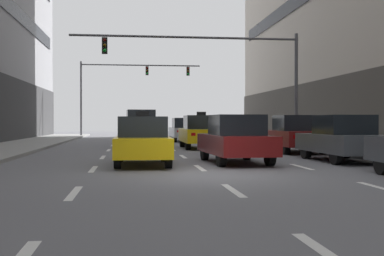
{
  "coord_description": "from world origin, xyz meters",
  "views": [
    {
      "loc": [
        -2.07,
        -13.04,
        1.41
      ],
      "look_at": [
        0.8,
        10.56,
        1.11
      ],
      "focal_mm": 46.67,
      "sensor_mm": 36.0,
      "label": 1
    }
  ],
  "objects": [
    {
      "name": "lane_stripe_l3_s9",
      "position": [
        3.2,
        27.0,
        0.0
      ],
      "size": [
        0.16,
        2.0,
        0.01
      ],
      "primitive_type": "cube",
      "color": "silver",
      "rests_on": "ground"
    },
    {
      "name": "lane_stripe_l1_s9",
      "position": [
        -3.2,
        27.0,
        0.0
      ],
      "size": [
        0.16,
        2.0,
        0.01
      ],
      "primitive_type": "cube",
      "color": "silver",
      "rests_on": "ground"
    },
    {
      "name": "lane_stripe_l1_s3",
      "position": [
        -3.2,
        -3.0,
        0.0
      ],
      "size": [
        0.16,
        2.0,
        0.01
      ],
      "primitive_type": "cube",
      "color": "silver",
      "rests_on": "ground"
    },
    {
      "name": "lane_stripe_l1_s6",
      "position": [
        -3.2,
        12.0,
        0.0
      ],
      "size": [
        0.16,
        2.0,
        0.01
      ],
      "primitive_type": "cube",
      "color": "silver",
      "rests_on": "ground"
    },
    {
      "name": "ground_plane",
      "position": [
        0.0,
        0.0,
        0.0
      ],
      "size": [
        120.0,
        120.0,
        0.0
      ],
      "primitive_type": "plane",
      "color": "slate"
    },
    {
      "name": "lane_stripe_l3_s5",
      "position": [
        3.2,
        7.0,
        0.0
      ],
      "size": [
        0.16,
        2.0,
        0.01
      ],
      "primitive_type": "cube",
      "color": "silver",
      "rests_on": "ground"
    },
    {
      "name": "lane_stripe_l3_s10",
      "position": [
        3.2,
        32.0,
        0.0
      ],
      "size": [
        0.16,
        2.0,
        0.01
      ],
      "primitive_type": "cube",
      "color": "silver",
      "rests_on": "ground"
    },
    {
      "name": "taxi_driving_2",
      "position": [
        1.58,
        13.11,
        0.86
      ],
      "size": [
        1.96,
        4.66,
        1.94
      ],
      "color": "black",
      "rests_on": "ground"
    },
    {
      "name": "lane_stripe_l3_s6",
      "position": [
        3.2,
        12.0,
        0.0
      ],
      "size": [
        0.16,
        2.0,
        0.01
      ],
      "primitive_type": "cube",
      "color": "silver",
      "rests_on": "ground"
    },
    {
      "name": "car_parked_2",
      "position": [
        5.35,
        3.89,
        0.81
      ],
      "size": [
        1.92,
        4.43,
        1.65
      ],
      "color": "black",
      "rests_on": "ground"
    },
    {
      "name": "lane_stripe_l3_s8",
      "position": [
        3.2,
        22.0,
        0.0
      ],
      "size": [
        0.16,
        2.0,
        0.01
      ],
      "primitive_type": "cube",
      "color": "silver",
      "rests_on": "ground"
    },
    {
      "name": "lane_stripe_l2_s4",
      "position": [
        0.0,
        2.0,
        0.0
      ],
      "size": [
        0.16,
        2.0,
        0.01
      ],
      "primitive_type": "cube",
      "color": "silver",
      "rests_on": "ground"
    },
    {
      "name": "car_driving_0",
      "position": [
        1.46,
        3.67,
        0.81
      ],
      "size": [
        2.04,
        4.47,
        1.65
      ],
      "color": "black",
      "rests_on": "ground"
    },
    {
      "name": "lane_stripe_l2_s9",
      "position": [
        0.0,
        27.0,
        0.0
      ],
      "size": [
        0.16,
        2.0,
        0.01
      ],
      "primitive_type": "cube",
      "color": "silver",
      "rests_on": "ground"
    },
    {
      "name": "traffic_signal_0",
      "position": [
        2.77,
        13.11,
        4.58
      ],
      "size": [
        12.14,
        0.35,
        6.04
      ],
      "color": "#4C4C51",
      "rests_on": "sidewalk_right"
    },
    {
      "name": "lane_stripe_l2_s10",
      "position": [
        0.0,
        32.0,
        0.0
      ],
      "size": [
        0.16,
        2.0,
        0.01
      ],
      "primitive_type": "cube",
      "color": "silver",
      "rests_on": "ground"
    },
    {
      "name": "car_parked_3",
      "position": [
        5.35,
        9.03,
        0.84
      ],
      "size": [
        1.97,
        4.58,
        1.71
      ],
      "color": "black",
      "rests_on": "ground"
    },
    {
      "name": "pedestrian_1",
      "position": [
        8.56,
        14.99,
        1.01
      ],
      "size": [
        0.53,
        0.24,
        1.52
      ],
      "color": "black",
      "rests_on": "sidewalk_right"
    },
    {
      "name": "car_driving_3",
      "position": [
        -1.55,
        16.3,
        1.04
      ],
      "size": [
        1.98,
        4.4,
        2.1
      ],
      "color": "black",
      "rests_on": "ground"
    },
    {
      "name": "lane_stripe_l2_s5",
      "position": [
        0.0,
        7.0,
        0.0
      ],
      "size": [
        0.16,
        2.0,
        0.01
      ],
      "primitive_type": "cube",
      "color": "silver",
      "rests_on": "ground"
    },
    {
      "name": "lane_stripe_l3_s3",
      "position": [
        3.2,
        -3.0,
        0.0
      ],
      "size": [
        0.16,
        2.0,
        0.01
      ],
      "primitive_type": "cube",
      "color": "silver",
      "rests_on": "ground"
    },
    {
      "name": "lane_stripe_l2_s8",
      "position": [
        0.0,
        22.0,
        0.0
      ],
      "size": [
        0.16,
        2.0,
        0.01
      ],
      "primitive_type": "cube",
      "color": "silver",
      "rests_on": "ground"
    },
    {
      "name": "lane_stripe_l1_s7",
      "position": [
        -3.2,
        17.0,
        0.0
      ],
      "size": [
        0.16,
        2.0,
        0.01
      ],
      "primitive_type": "cube",
      "color": "silver",
      "rests_on": "ground"
    },
    {
      "name": "taxi_driving_4",
      "position": [
        -1.71,
        3.24,
        0.78
      ],
      "size": [
        1.8,
        4.22,
        1.75
      ],
      "color": "black",
      "rests_on": "ground"
    },
    {
      "name": "traffic_signal_1",
      "position": [
        -2.87,
        35.0,
        5.33
      ],
      "size": [
        11.4,
        0.34,
        6.99
      ],
      "color": "#4C4C51",
      "rests_on": "sidewalk_left"
    },
    {
      "name": "lane_stripe_l3_s4",
      "position": [
        3.2,
        2.0,
        0.0
      ],
      "size": [
        0.16,
        2.0,
        0.01
      ],
      "primitive_type": "cube",
      "color": "silver",
      "rests_on": "ground"
    },
    {
      "name": "lane_stripe_l3_s7",
      "position": [
        3.2,
        17.0,
        0.0
      ],
      "size": [
        0.16,
        2.0,
        0.01
      ],
      "primitive_type": "cube",
      "color": "silver",
      "rests_on": "ground"
    },
    {
      "name": "lane_stripe_l1_s5",
      "position": [
        -3.2,
        7.0,
        0.0
      ],
      "size": [
        0.16,
        2.0,
        0.01
      ],
      "primitive_type": "cube",
      "color": "silver",
      "rests_on": "ground"
    },
    {
      "name": "lane_stripe_l2_s3",
      "position": [
        0.0,
        -3.0,
        0.0
      ],
      "size": [
        0.16,
        2.0,
        0.01
      ],
      "primitive_type": "cube",
      "color": "silver",
      "rests_on": "ground"
    },
    {
      "name": "lane_stripe_l2_s2",
      "position": [
        0.0,
        -8.0,
        0.0
      ],
      "size": [
        0.16,
        2.0,
        0.01
      ],
      "primitive_type": "cube",
      "color": "silver",
      "rests_on": "ground"
    },
    {
      "name": "lane_stripe_l1_s10",
      "position": [
        -3.2,
        32.0,
        0.0
      ],
      "size": [
        0.16,
        2.0,
        0.01
      ],
      "primitive_type": "cube",
      "color": "silver",
      "rests_on": "ground"
    },
    {
      "name": "car_driving_1",
      "position": [
        1.68,
        22.26,
        0.83
      ],
      "size": [
        1.93,
        4.51,
        1.68
      ],
      "color": "black",
      "rests_on": "ground"
    },
    {
      "name": "lane_stripe_l2_s6",
      "position": [
        0.0,
        12.0,
        0.0
      ],
      "size": [
        0.16,
        2.0,
        0.01
      ],
      "primitive_type": "cube",
      "color": "silver",
      "rests_on": "ground"
    },
    {
      "name": "lane_stripe_l1_s4",
      "position": [
        -3.2,
        2.0,
        0.0
      ],
      "size": [
        0.16,
        2.0,
        0.01
      ],
      "primitive_type": "cube",
      "color": "silver",
      "rests_on": "ground"
    },
    {
      "name": "lane_stripe_l1_s8",
      "position": [
        -3.2,
        22.0,
        0.0
      ],
      "size": [
        0.16,
        2.0,
        0.01
      ],
      "primitive_type": "cube",
      "color": "silver",
      "rests_on": "ground"
    },
    {
      "name": "lane_stripe_l2_s7",
      "position": [
        0.0,
        17.0,
        0.0
      ],
      "size": [
        0.16,
        2.0,
        0.01
      ],
      "primitive_type": "cube",
      "color": "silver",
      "rests_on": "ground"
    }
  ]
}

